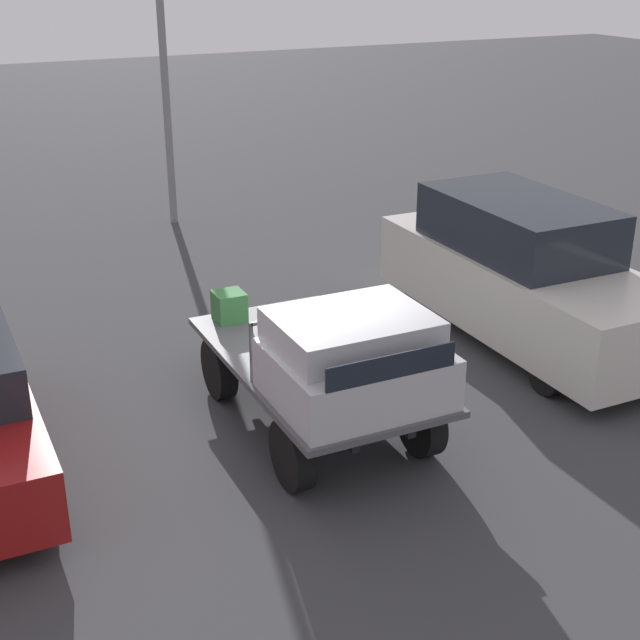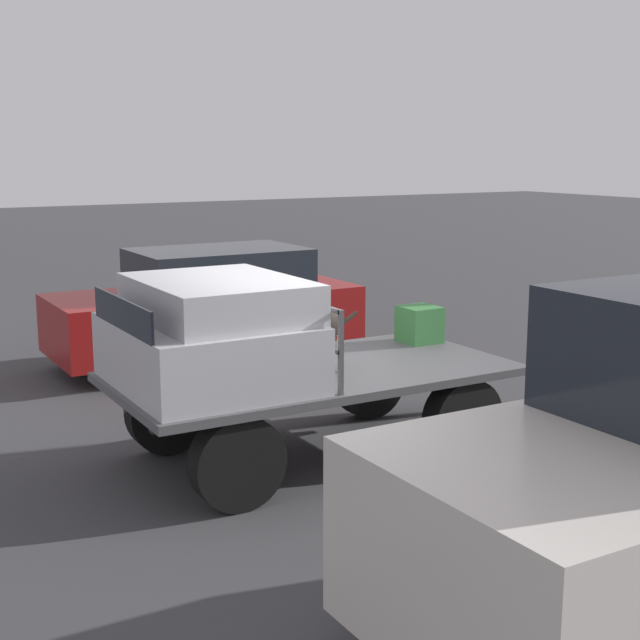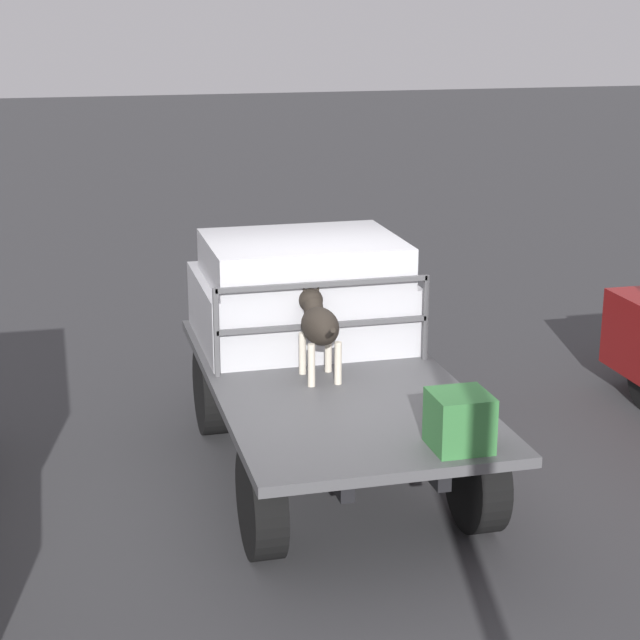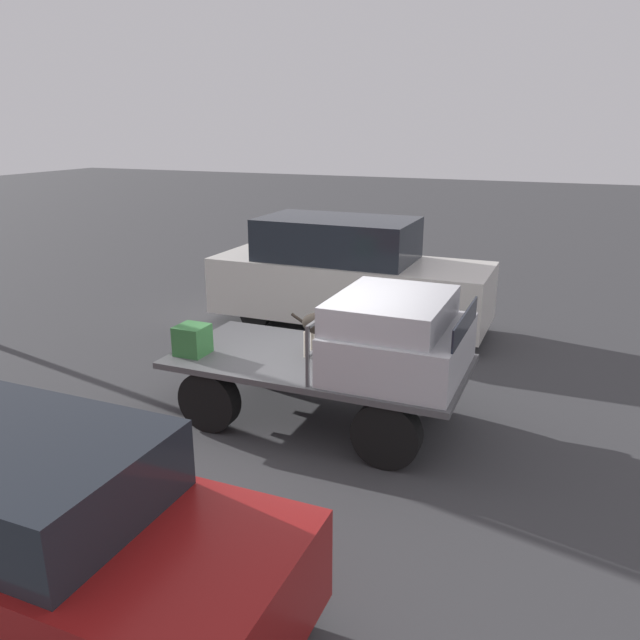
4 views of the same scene
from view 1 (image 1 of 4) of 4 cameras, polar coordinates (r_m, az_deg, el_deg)
name	(u,v)px [view 1 (image 1 of 4)]	position (r m, az deg, el deg)	size (l,w,h in m)	color
ground_plane	(314,422)	(11.42, -0.38, -6.56)	(80.00, 80.00, 0.00)	#38383A
flatbed_truck	(314,378)	(11.13, -0.39, -3.73)	(3.89, 1.98, 0.89)	black
truck_cab	(355,360)	(9.96, 2.22, -2.55)	(1.59, 1.86, 0.97)	#B7B7BC
truck_headboard	(322,329)	(10.61, 0.15, -0.59)	(0.04, 1.86, 0.76)	#4C4C4F
dog	(322,326)	(10.83, 0.15, -0.36)	(0.88, 0.30, 0.73)	beige
cargo_crate	(229,306)	(12.16, -5.82, 0.89)	(0.40, 0.40, 0.40)	#337038
parked_pickup_far	(522,273)	(13.81, 12.79, 2.96)	(5.37, 1.93, 2.15)	black
light_pole_near	(160,5)	(19.15, -10.21, 19.23)	(0.37, 0.37, 7.69)	gray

